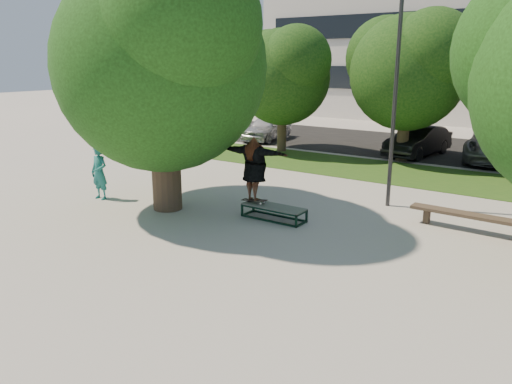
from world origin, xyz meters
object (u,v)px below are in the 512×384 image
Objects in this scene: bench at (472,217)px; car_grey at (501,143)px; tree_left at (161,53)px; car_dark at (418,141)px; lamppost at (395,100)px; car_silver_a at (267,128)px; grind_box at (274,213)px; bystander at (99,172)px.

car_grey reaches higher than bench.
car_dark is (3.51, 12.41, -3.74)m from tree_left.
tree_left is 1.16× the size of lamppost.
lamppost is at bearing -105.21° from car_grey.
car_silver_a is at bearing 139.64° from lamppost.
tree_left is at bearing -76.73° from car_silver_a.
car_silver_a is at bearing 110.78° from tree_left.
tree_left is 6.70m from lamppost.
bench is 15.80m from car_silver_a.
car_silver_a is (-7.90, 11.57, 0.47)m from grind_box.
grind_box is at bearing -112.27° from car_grey.
bystander is at bearing -150.15° from lamppost.
lamppost is at bearing 55.58° from grind_box.
tree_left is at bearing -96.78° from car_dark.
car_silver_a is (-12.58, 9.56, 0.27)m from bench.
car_dark is 0.73× the size of car_grey.
bystander is (-7.70, -4.42, -2.30)m from lamppost.
tree_left reaches higher than car_grey.
car_silver_a is at bearing 144.83° from bench.
car_grey is at bearing 80.88° from lamppost.
grind_box is at bearing 14.75° from tree_left.
car_grey is at bearing 62.86° from tree_left.
lamppost is 1.57× the size of car_silver_a.
bystander is 0.44× the size of car_silver_a.
tree_left is 4.19× the size of bystander.
car_silver_a is (-10.00, 8.50, -2.49)m from lamppost.
car_dark is at bearing 101.87° from lamppost.
bench is at bearing 15.85° from bystander.
car_silver_a is at bearing 178.12° from car_grey.
bench reaches higher than grind_box.
lamppost is 9.76m from car_grey.
car_silver_a is 0.94× the size of car_dark.
grind_box is 5.10m from bench.
lamppost is 9.03m from car_dark.
car_silver_a reaches higher than bench.
lamppost is 4.75m from grind_box.
car_silver_a is at bearing -171.00° from car_dark.
tree_left is 13.79m from car_silver_a.
tree_left reaches higher than bystander.
bench is at bearing -22.32° from lamppost.
bystander reaches higher than bench.
car_silver_a is 0.69× the size of car_grey.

